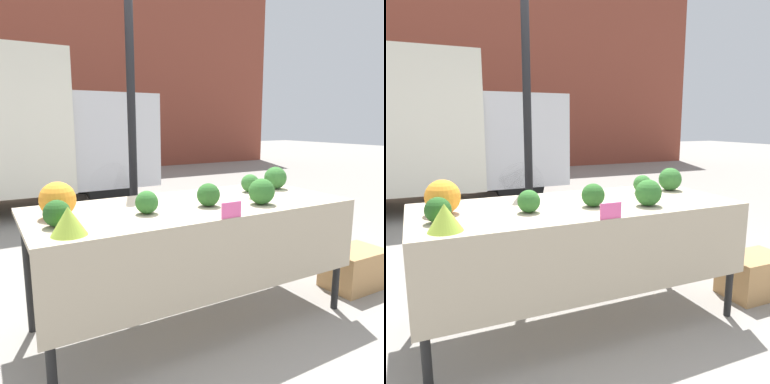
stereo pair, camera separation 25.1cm
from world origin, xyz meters
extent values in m
plane|color=gray|center=(0.00, 0.00, 0.00)|extent=(40.00, 40.00, 0.00)
cube|color=brown|center=(0.00, 9.08, 2.93)|extent=(16.00, 0.60, 5.86)
cylinder|color=black|center=(-0.08, 0.87, 1.27)|extent=(0.07, 0.07, 2.53)
cube|color=silver|center=(0.71, 4.46, 1.10)|extent=(1.40, 1.92, 1.50)
cylinder|color=black|center=(0.57, 3.60, 0.39)|extent=(0.77, 0.22, 0.77)
cylinder|color=black|center=(0.57, 5.31, 0.39)|extent=(0.77, 0.22, 0.77)
cube|color=tan|center=(0.00, 0.00, 0.83)|extent=(2.15, 0.92, 0.03)
cube|color=tan|center=(0.00, -0.45, 0.58)|extent=(2.15, 0.01, 0.47)
cylinder|color=black|center=(-1.01, -0.40, 0.41)|extent=(0.05, 0.05, 0.82)
cylinder|color=black|center=(1.01, -0.40, 0.41)|extent=(0.05, 0.05, 0.82)
cylinder|color=black|center=(-1.01, 0.40, 0.41)|extent=(0.05, 0.05, 0.82)
cylinder|color=black|center=(1.01, 0.40, 0.41)|extent=(0.05, 0.05, 0.82)
sphere|color=orange|center=(-0.85, 0.06, 0.95)|extent=(0.21, 0.21, 0.21)
cone|color=#93B238|center=(-0.88, -0.33, 0.92)|extent=(0.18, 0.18, 0.14)
sphere|color=#336B2D|center=(0.61, 0.15, 0.92)|extent=(0.14, 0.14, 0.14)
sphere|color=#336B2D|center=(0.88, 0.16, 0.94)|extent=(0.18, 0.18, 0.18)
sphere|color=#2D6628|center=(-0.38, -0.11, 0.92)|extent=(0.14, 0.14, 0.14)
sphere|color=#23511E|center=(-0.90, -0.14, 0.92)|extent=(0.14, 0.14, 0.14)
sphere|color=#285B23|center=(0.05, -0.12, 0.92)|extent=(0.15, 0.15, 0.15)
sphere|color=#2D6628|center=(0.49, -0.08, 0.90)|extent=(0.11, 0.11, 0.11)
sphere|color=#2D6628|center=(0.39, -0.25, 0.93)|extent=(0.17, 0.17, 0.17)
cube|color=#F45B9E|center=(0.01, -0.45, 0.89)|extent=(0.14, 0.01, 0.09)
cube|color=tan|center=(1.47, -0.22, 0.17)|extent=(0.50, 0.35, 0.33)
camera|label=1|loc=(-1.23, -2.14, 1.39)|focal=35.00mm
camera|label=2|loc=(-1.00, -2.26, 1.39)|focal=35.00mm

